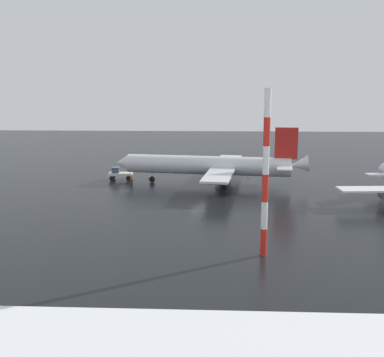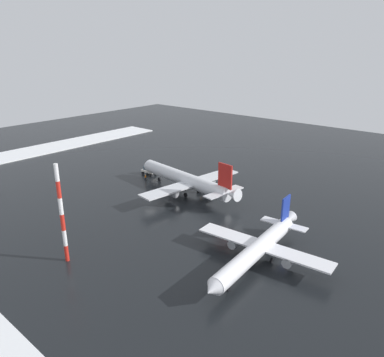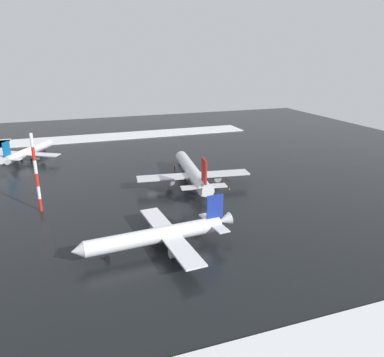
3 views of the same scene
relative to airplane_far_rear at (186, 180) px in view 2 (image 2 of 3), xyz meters
name	(u,v)px [view 2 (image 2 of 3)]	position (x,y,z in m)	size (l,w,h in m)	color
ground_plane	(150,203)	(-2.28, -10.82, -3.60)	(240.00, 240.00, 0.00)	black
snow_bank_left	(20,154)	(-69.28, -10.82, -3.42)	(14.00, 116.00, 0.36)	white
airplane_far_rear	(186,180)	(0.00, 0.00, 0.00)	(36.67, 30.54, 10.89)	silver
airplane_parked_starboard	(258,249)	(31.99, -17.50, -0.62)	(25.21, 30.37, 9.01)	white
pushback_tug	(148,170)	(-18.39, 3.65, -2.32)	(4.71, 2.52, 2.50)	silver
ground_crew_beside_wing	(146,177)	(-15.24, -0.41, -2.63)	(0.36, 0.36, 1.71)	black
ground_crew_by_nose_gear	(201,190)	(3.26, 1.94, -2.63)	(0.36, 0.36, 1.71)	black
antenna_mast	(62,214)	(5.78, -38.63, 5.43)	(0.70, 0.70, 18.05)	red
traffic_cone_near_nose	(227,190)	(7.31, 7.91, -3.32)	(0.36, 0.36, 0.55)	orange
traffic_cone_mid_line	(167,176)	(-12.78, 5.65, -3.32)	(0.36, 0.36, 0.55)	orange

